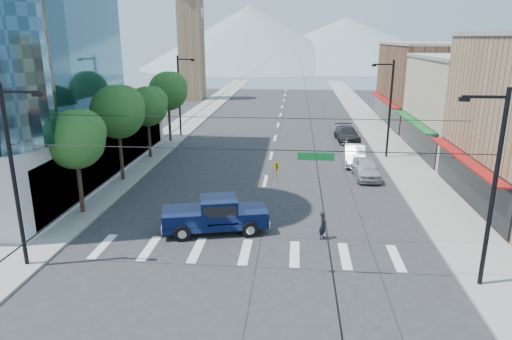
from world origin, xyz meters
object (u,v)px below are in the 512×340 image
Objects in this scene: pickup_truck at (215,214)px; pedestrian at (323,225)px; parked_car_mid at (355,155)px; parked_car_far at (347,134)px; parked_car_near at (366,168)px.

pickup_truck is 6.22m from pedestrian.
pedestrian is 16.65m from parked_car_mid.
pickup_truck is at bearing -116.49° from parked_car_far.
parked_car_near is 4.28m from parked_car_mid.
pickup_truck is 1.35× the size of parked_car_near.
pedestrian is at bearing -103.24° from parked_car_far.
parked_car_near is at bearing 35.04° from pickup_truck.
pedestrian is at bearing -110.74° from parked_car_near.
parked_car_far is at bearing 92.64° from parked_car_mid.
parked_car_far is (-0.14, 13.51, -0.01)m from parked_car_near.
parked_car_mid reaches higher than parked_car_near.
pickup_truck is at bearing -133.66° from parked_car_near.
pickup_truck is 1.27× the size of parked_car_mid.
parked_car_near is (4.04, 11.99, 0.01)m from pedestrian.
parked_car_near is at bearing -80.43° from parked_car_mid.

